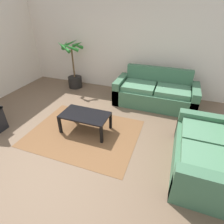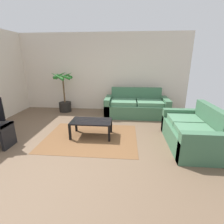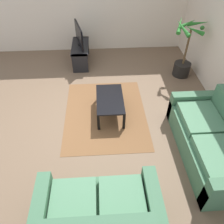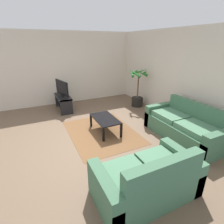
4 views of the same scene
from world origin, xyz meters
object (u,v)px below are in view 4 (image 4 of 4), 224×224
Objects in this scene: couch_loveseat at (147,180)px; tv_stand at (63,101)px; tv at (62,88)px; coffee_table at (105,120)px; potted_palm at (137,93)px; couch_main at (184,127)px.

couch_loveseat reaches higher than tv_stand.
tv is 0.92× the size of coffee_table.
potted_palm is (-1.37, 1.93, 0.18)m from coffee_table.
potted_palm reaches higher than tv.
potted_palm is (0.81, 2.62, 0.19)m from tv_stand.
potted_palm is (0.81, 2.62, -0.28)m from tv.
couch_main is 1.27× the size of couch_loveseat.
potted_palm reaches higher than couch_loveseat.
coffee_table is (2.18, 0.68, -0.46)m from tv.
couch_main reaches higher than coffee_table.
couch_main is 4.13m from tv.
coffee_table is at bearing 17.45° from tv_stand.
couch_loveseat is 1.46× the size of tv_stand.
couch_loveseat is (1.09, -1.95, -0.00)m from couch_main.
couch_loveseat is at bearing -31.31° from potted_palm.
couch_main is 2.11× the size of coffee_table.
couch_loveseat reaches higher than coffee_table.
tv_stand is 1.23× the size of tv.
coffee_table is at bearing 173.04° from couch_loveseat.
couch_loveseat is at bearing 5.27° from tv_stand.
potted_palm is (-2.54, 0.26, 0.23)m from couch_main.
tv reaches higher than couch_main.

